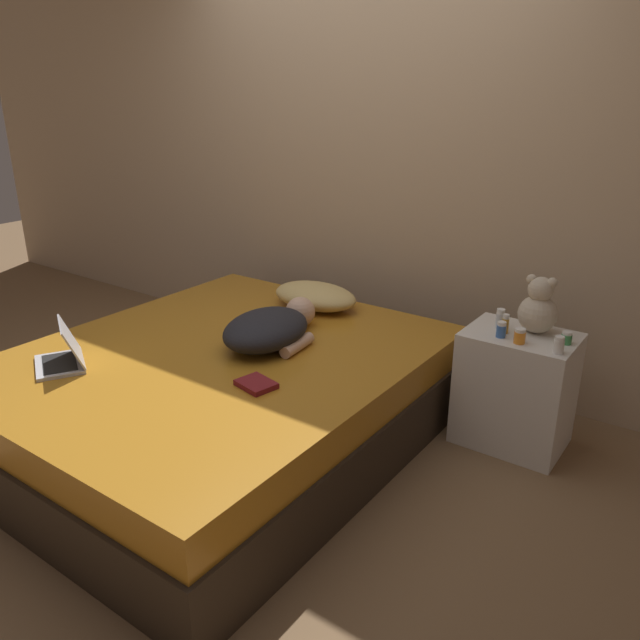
{
  "coord_description": "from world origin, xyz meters",
  "views": [
    {
      "loc": [
        2.03,
        -1.97,
        1.7
      ],
      "look_at": [
        0.42,
        0.26,
        0.66
      ],
      "focal_mm": 35.0,
      "sensor_mm": 36.0,
      "label": 1
    }
  ],
  "objects_px": {
    "pillow": "(315,296)",
    "bottle_white": "(559,345)",
    "laptop": "(64,356)",
    "bottle_green": "(567,338)",
    "bottle_amber": "(505,324)",
    "book": "(256,384)",
    "bottle_orange": "(520,336)",
    "teddy_bear": "(538,308)",
    "bottle_blue": "(501,330)",
    "bottle_clear": "(500,319)",
    "person_lying": "(271,328)"
  },
  "relations": [
    {
      "from": "pillow",
      "to": "bottle_white",
      "type": "xyz_separation_m",
      "value": [
        1.41,
        -0.11,
        0.08
      ]
    },
    {
      "from": "laptop",
      "to": "bottle_green",
      "type": "distance_m",
      "value": 2.32
    },
    {
      "from": "bottle_white",
      "to": "bottle_amber",
      "type": "height_order",
      "value": "bottle_amber"
    },
    {
      "from": "bottle_white",
      "to": "bottle_amber",
      "type": "relative_size",
      "value": 0.84
    },
    {
      "from": "bottle_green",
      "to": "book",
      "type": "distance_m",
      "value": 1.43
    },
    {
      "from": "bottle_orange",
      "to": "bottle_green",
      "type": "distance_m",
      "value": 0.21
    },
    {
      "from": "pillow",
      "to": "teddy_bear",
      "type": "xyz_separation_m",
      "value": [
        1.25,
        0.09,
        0.16
      ]
    },
    {
      "from": "bottle_blue",
      "to": "bottle_amber",
      "type": "distance_m",
      "value": 0.06
    },
    {
      "from": "bottle_clear",
      "to": "pillow",
      "type": "bearing_deg",
      "value": -178.32
    },
    {
      "from": "pillow",
      "to": "teddy_bear",
      "type": "distance_m",
      "value": 1.26
    },
    {
      "from": "bottle_clear",
      "to": "bottle_white",
      "type": "bearing_deg",
      "value": -23.62
    },
    {
      "from": "book",
      "to": "bottle_white",
      "type": "bearing_deg",
      "value": 40.51
    },
    {
      "from": "bottle_orange",
      "to": "book",
      "type": "height_order",
      "value": "bottle_orange"
    },
    {
      "from": "laptop",
      "to": "bottle_clear",
      "type": "distance_m",
      "value": 2.07
    },
    {
      "from": "book",
      "to": "bottle_blue",
      "type": "bearing_deg",
      "value": 50.64
    },
    {
      "from": "bottle_amber",
      "to": "bottle_blue",
      "type": "bearing_deg",
      "value": -87.12
    },
    {
      "from": "bottle_blue",
      "to": "bottle_amber",
      "type": "xyz_separation_m",
      "value": [
        -0.0,
        0.06,
        0.01
      ]
    },
    {
      "from": "bottle_white",
      "to": "book",
      "type": "height_order",
      "value": "bottle_white"
    },
    {
      "from": "bottle_amber",
      "to": "bottle_green",
      "type": "xyz_separation_m",
      "value": [
        0.28,
        0.03,
        -0.02
      ]
    },
    {
      "from": "bottle_clear",
      "to": "book",
      "type": "bearing_deg",
      "value": -124.59
    },
    {
      "from": "laptop",
      "to": "teddy_bear",
      "type": "relative_size",
      "value": 1.25
    },
    {
      "from": "teddy_bear",
      "to": "bottle_blue",
      "type": "distance_m",
      "value": 0.21
    },
    {
      "from": "pillow",
      "to": "bottle_green",
      "type": "xyz_separation_m",
      "value": [
        1.41,
        0.02,
        0.07
      ]
    },
    {
      "from": "bottle_green",
      "to": "person_lying",
      "type": "bearing_deg",
      "value": -154.95
    },
    {
      "from": "bottle_blue",
      "to": "bottle_orange",
      "type": "bearing_deg",
      "value": -12.66
    },
    {
      "from": "bottle_orange",
      "to": "laptop",
      "type": "bearing_deg",
      "value": -144.1
    },
    {
      "from": "teddy_bear",
      "to": "bottle_amber",
      "type": "relative_size",
      "value": 2.98
    },
    {
      "from": "bottle_white",
      "to": "bottle_green",
      "type": "bearing_deg",
      "value": 90.76
    },
    {
      "from": "bottle_clear",
      "to": "teddy_bear",
      "type": "bearing_deg",
      "value": 18.85
    },
    {
      "from": "pillow",
      "to": "bottle_clear",
      "type": "xyz_separation_m",
      "value": [
        1.09,
        0.03,
        0.09
      ]
    },
    {
      "from": "teddy_bear",
      "to": "bottle_green",
      "type": "relative_size",
      "value": 4.77
    },
    {
      "from": "laptop",
      "to": "bottle_orange",
      "type": "bearing_deg",
      "value": 65.58
    },
    {
      "from": "pillow",
      "to": "bottle_white",
      "type": "bearing_deg",
      "value": -4.37
    },
    {
      "from": "pillow",
      "to": "laptop",
      "type": "distance_m",
      "value": 1.41
    },
    {
      "from": "bottle_orange",
      "to": "bottle_amber",
      "type": "height_order",
      "value": "bottle_amber"
    },
    {
      "from": "person_lying",
      "to": "bottle_green",
      "type": "relative_size",
      "value": 11.4
    },
    {
      "from": "bottle_blue",
      "to": "bottle_white",
      "type": "bearing_deg",
      "value": -7.3
    },
    {
      "from": "laptop",
      "to": "bottle_orange",
      "type": "xyz_separation_m",
      "value": [
        1.7,
        1.23,
        0.1
      ]
    },
    {
      "from": "person_lying",
      "to": "bottle_orange",
      "type": "distance_m",
      "value": 1.19
    },
    {
      "from": "teddy_bear",
      "to": "bottle_green",
      "type": "xyz_separation_m",
      "value": [
        0.16,
        -0.06,
        -0.09
      ]
    },
    {
      "from": "person_lying",
      "to": "laptop",
      "type": "xyz_separation_m",
      "value": [
        -0.61,
        -0.76,
        -0.04
      ]
    },
    {
      "from": "person_lying",
      "to": "bottle_orange",
      "type": "relative_size",
      "value": 9.45
    },
    {
      "from": "pillow",
      "to": "book",
      "type": "xyz_separation_m",
      "value": [
        0.4,
        -0.97,
        -0.06
      ]
    },
    {
      "from": "pillow",
      "to": "teddy_bear",
      "type": "relative_size",
      "value": 1.86
    },
    {
      "from": "teddy_bear",
      "to": "bottle_orange",
      "type": "distance_m",
      "value": 0.2
    },
    {
      "from": "bottle_orange",
      "to": "teddy_bear",
      "type": "bearing_deg",
      "value": 84.66
    },
    {
      "from": "bottle_clear",
      "to": "book",
      "type": "height_order",
      "value": "bottle_clear"
    },
    {
      "from": "bottle_amber",
      "to": "person_lying",
      "type": "bearing_deg",
      "value": -150.65
    },
    {
      "from": "bottle_orange",
      "to": "book",
      "type": "bearing_deg",
      "value": -133.5
    },
    {
      "from": "teddy_bear",
      "to": "bottle_clear",
      "type": "height_order",
      "value": "teddy_bear"
    }
  ]
}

